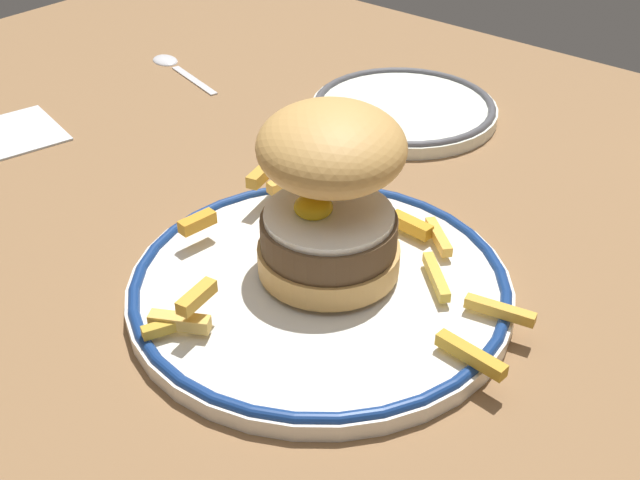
{
  "coord_description": "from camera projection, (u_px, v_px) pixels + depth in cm",
  "views": [
    {
      "loc": [
        32.14,
        -35.08,
        33.83
      ],
      "look_at": [
        4.79,
        -2.67,
        4.6
      ],
      "focal_mm": 44.07,
      "sensor_mm": 36.0,
      "label": 1
    }
  ],
  "objects": [
    {
      "name": "ground_plane",
      "position": [
        295.0,
        273.0,
        0.59
      ],
      "size": [
        126.73,
        99.69,
        4.0
      ],
      "primitive_type": "cube",
      "color": "olive"
    },
    {
      "name": "napkin",
      "position": [
        0.0,
        136.0,
        0.73
      ],
      "size": [
        11.21,
        12.4,
        0.4
      ],
      "primitive_type": "cube",
      "rotation": [
        0.0,
        0.0,
        -0.22
      ],
      "color": "silver",
      "rests_on": "ground_plane"
    },
    {
      "name": "fries_pile",
      "position": [
        325.0,
        245.0,
        0.54
      ],
      "size": [
        25.45,
        22.3,
        2.8
      ],
      "color": "gold",
      "rests_on": "dinner_plate"
    },
    {
      "name": "burger",
      "position": [
        329.0,
        192.0,
        0.52
      ],
      "size": [
        14.31,
        14.31,
        11.22
      ],
      "color": "tan",
      "rests_on": "dinner_plate"
    },
    {
      "name": "spoon",
      "position": [
        171.0,
        62.0,
        0.88
      ],
      "size": [
        13.3,
        4.97,
        0.9
      ],
      "color": "silver",
      "rests_on": "ground_plane"
    },
    {
      "name": "dinner_plate",
      "position": [
        320.0,
        285.0,
        0.54
      ],
      "size": [
        26.22,
        26.22,
        1.6
      ],
      "color": "white",
      "rests_on": "ground_plane"
    },
    {
      "name": "side_plate",
      "position": [
        404.0,
        108.0,
        0.77
      ],
      "size": [
        18.19,
        18.19,
        1.6
      ],
      "color": "white",
      "rests_on": "ground_plane"
    }
  ]
}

